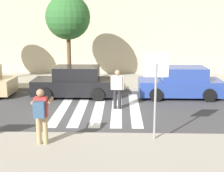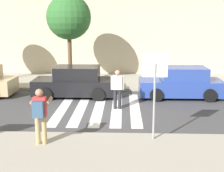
{
  "view_description": "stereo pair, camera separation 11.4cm",
  "coord_description": "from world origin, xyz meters",
  "px_view_note": "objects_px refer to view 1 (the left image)",
  "views": [
    {
      "loc": [
        0.96,
        -13.11,
        3.89
      ],
      "look_at": [
        0.6,
        -0.2,
        1.1
      ],
      "focal_mm": 50.0,
      "sensor_mm": 36.0,
      "label": 1
    },
    {
      "loc": [
        1.07,
        -13.1,
        3.89
      ],
      "look_at": [
        0.6,
        -0.2,
        1.1
      ],
      "focal_mm": 50.0,
      "sensor_mm": 36.0,
      "label": 2
    }
  ],
  "objects_px": {
    "pedestrian_crossing": "(117,87)",
    "parked_car_black": "(75,83)",
    "parked_car_blue": "(181,83)",
    "street_tree_center": "(68,18)",
    "photographer_with_backpack": "(41,112)",
    "stop_sign": "(156,77)"
  },
  "relations": [
    {
      "from": "stop_sign",
      "to": "street_tree_center",
      "type": "xyz_separation_m",
      "value": [
        -4.09,
        8.61,
        1.8
      ]
    },
    {
      "from": "photographer_with_backpack",
      "to": "street_tree_center",
      "type": "relative_size",
      "value": 0.34
    },
    {
      "from": "parked_car_black",
      "to": "street_tree_center",
      "type": "height_order",
      "value": "street_tree_center"
    },
    {
      "from": "parked_car_black",
      "to": "street_tree_center",
      "type": "xyz_separation_m",
      "value": [
        -0.7,
        2.63,
        3.23
      ]
    },
    {
      "from": "street_tree_center",
      "to": "pedestrian_crossing",
      "type": "bearing_deg",
      "value": -58.98
    },
    {
      "from": "stop_sign",
      "to": "street_tree_center",
      "type": "relative_size",
      "value": 0.54
    },
    {
      "from": "pedestrian_crossing",
      "to": "parked_car_black",
      "type": "height_order",
      "value": "pedestrian_crossing"
    },
    {
      "from": "parked_car_black",
      "to": "street_tree_center",
      "type": "relative_size",
      "value": 0.8
    },
    {
      "from": "pedestrian_crossing",
      "to": "parked_car_blue",
      "type": "bearing_deg",
      "value": 34.34
    },
    {
      "from": "pedestrian_crossing",
      "to": "parked_car_black",
      "type": "xyz_separation_m",
      "value": [
        -2.18,
        2.16,
        -0.25
      ]
    },
    {
      "from": "photographer_with_backpack",
      "to": "parked_car_black",
      "type": "height_order",
      "value": "photographer_with_backpack"
    },
    {
      "from": "parked_car_black",
      "to": "parked_car_blue",
      "type": "xyz_separation_m",
      "value": [
        5.33,
        -0.0,
        0.0
      ]
    },
    {
      "from": "parked_car_blue",
      "to": "street_tree_center",
      "type": "bearing_deg",
      "value": 156.47
    },
    {
      "from": "photographer_with_backpack",
      "to": "parked_car_blue",
      "type": "height_order",
      "value": "photographer_with_backpack"
    },
    {
      "from": "photographer_with_backpack",
      "to": "street_tree_center",
      "type": "bearing_deg",
      "value": 93.98
    },
    {
      "from": "photographer_with_backpack",
      "to": "parked_car_blue",
      "type": "distance_m",
      "value": 8.49
    },
    {
      "from": "street_tree_center",
      "to": "stop_sign",
      "type": "bearing_deg",
      "value": -64.57
    },
    {
      "from": "photographer_with_backpack",
      "to": "street_tree_center",
      "type": "xyz_separation_m",
      "value": [
        -0.64,
        9.17,
        2.79
      ]
    },
    {
      "from": "photographer_with_backpack",
      "to": "parked_car_black",
      "type": "distance_m",
      "value": 6.56
    },
    {
      "from": "parked_car_black",
      "to": "parked_car_blue",
      "type": "height_order",
      "value": "same"
    },
    {
      "from": "parked_car_blue",
      "to": "photographer_with_backpack",
      "type": "bearing_deg",
      "value": -129.47
    },
    {
      "from": "parked_car_black",
      "to": "pedestrian_crossing",
      "type": "bearing_deg",
      "value": -44.68
    }
  ]
}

